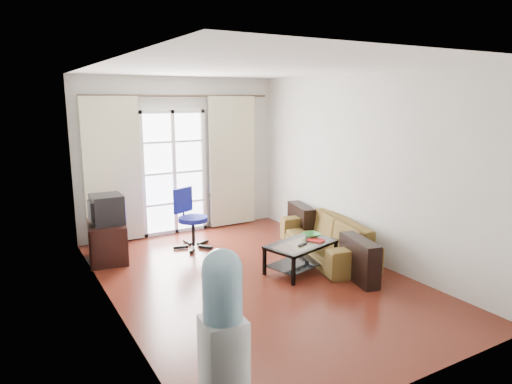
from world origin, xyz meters
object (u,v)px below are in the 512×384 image
coffee_table (301,253)px  water_cooler (223,341)px  crt_tv (106,209)px  tv_stand (107,242)px  task_chair (192,230)px  sofa (326,238)px

coffee_table → water_cooler: size_ratio=0.80×
coffee_table → crt_tv: bearing=141.9°
tv_stand → task_chair: bearing=5.6°
sofa → task_chair: bearing=-118.1°
tv_stand → task_chair: (1.30, -0.07, -0.00)m
task_chair → water_cooler: 4.24m
crt_tv → task_chair: size_ratio=0.50×
coffee_table → task_chair: size_ratio=1.16×
sofa → water_cooler: size_ratio=1.50×
task_chair → crt_tv: bearing=154.7°
coffee_table → task_chair: (-0.92, 1.69, 0.02)m
task_chair → coffee_table: bearing=-85.3°
tv_stand → crt_tv: size_ratio=1.62×
sofa → tv_stand: 3.24m
crt_tv → water_cooler: (-0.09, -4.02, -0.05)m
task_chair → water_cooler: bearing=-132.9°
coffee_table → crt_tv: size_ratio=2.32×
coffee_table → tv_stand: (-2.21, 1.76, 0.02)m
sofa → task_chair: size_ratio=2.19×
coffee_table → crt_tv: (-2.21, 1.73, 0.52)m
water_cooler → sofa: bearing=45.1°
sofa → coffee_table: bearing=-52.8°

